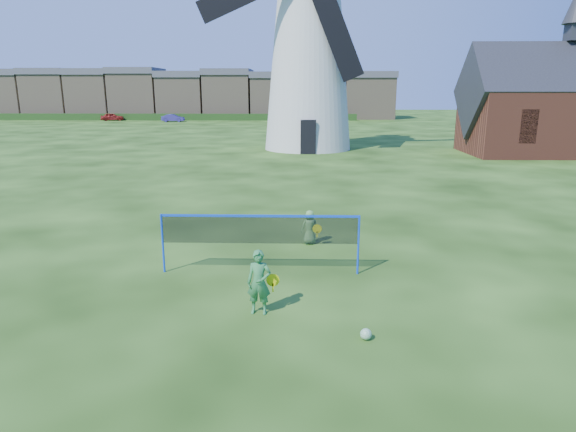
# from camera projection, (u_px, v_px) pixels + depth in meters

# --- Properties ---
(ground) EXTENTS (220.00, 220.00, 0.00)m
(ground) POSITION_uv_depth(u_px,v_px,m) (279.00, 279.00, 12.34)
(ground) COLOR black
(ground) RESTS_ON ground
(windmill) EXTENTS (16.01, 6.79, 21.11)m
(windmill) POSITION_uv_depth(u_px,v_px,m) (308.00, 55.00, 37.74)
(windmill) COLOR silver
(windmill) RESTS_ON ground
(chapel) EXTENTS (14.11, 6.84, 11.93)m
(chapel) POSITION_uv_depth(u_px,v_px,m) (565.00, 108.00, 35.46)
(chapel) COLOR brown
(chapel) RESTS_ON ground
(badminton_net) EXTENTS (5.05, 0.05, 1.55)m
(badminton_net) POSITION_uv_depth(u_px,v_px,m) (260.00, 230.00, 12.47)
(badminton_net) COLOR blue
(badminton_net) RESTS_ON ground
(player_girl) EXTENTS (0.69, 0.38, 1.39)m
(player_girl) POSITION_uv_depth(u_px,v_px,m) (259.00, 282.00, 10.28)
(player_girl) COLOR #327E42
(player_girl) RESTS_ON ground
(player_boy) EXTENTS (0.64, 0.44, 1.05)m
(player_boy) POSITION_uv_depth(u_px,v_px,m) (310.00, 227.00, 15.03)
(player_boy) COLOR #609F4D
(player_boy) RESTS_ON ground
(play_ball) EXTENTS (0.22, 0.22, 0.22)m
(play_ball) POSITION_uv_depth(u_px,v_px,m) (366.00, 334.00, 9.32)
(play_ball) COLOR green
(play_ball) RESTS_ON ground
(terraced_houses) EXTENTS (67.60, 8.40, 8.06)m
(terraced_houses) POSITION_uv_depth(u_px,v_px,m) (185.00, 94.00, 81.59)
(terraced_houses) COLOR gray
(terraced_houses) RESTS_ON ground
(hedge) EXTENTS (62.00, 0.80, 1.00)m
(hedge) POSITION_uv_depth(u_px,v_px,m) (157.00, 117.00, 76.70)
(hedge) COLOR #193814
(hedge) RESTS_ON ground
(car_left) EXTENTS (3.63, 2.29, 1.15)m
(car_left) POSITION_uv_depth(u_px,v_px,m) (112.00, 117.00, 75.43)
(car_left) COLOR maroon
(car_left) RESTS_ON ground
(car_right) EXTENTS (3.38, 1.33, 1.09)m
(car_right) POSITION_uv_depth(u_px,v_px,m) (173.00, 118.00, 72.91)
(car_right) COLOR navy
(car_right) RESTS_ON ground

